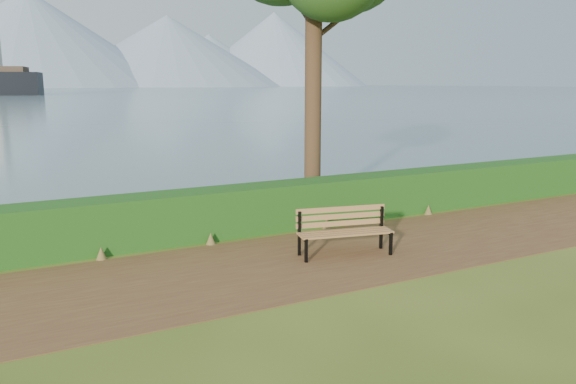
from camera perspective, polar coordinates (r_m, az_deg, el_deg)
ground at (r=9.98m, az=2.21°, el=-7.50°), size 140.00×140.00×0.00m
path at (r=10.23m, az=1.38°, el=-7.00°), size 40.00×3.40×0.01m
hedge at (r=12.09m, az=-3.87°, el=-1.74°), size 32.00×0.85×1.00m
water at (r=268.27m, az=-26.81°, el=9.26°), size 700.00×510.00×0.00m
bench at (r=10.53m, az=5.67°, el=-3.64°), size 1.83×0.87×0.89m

